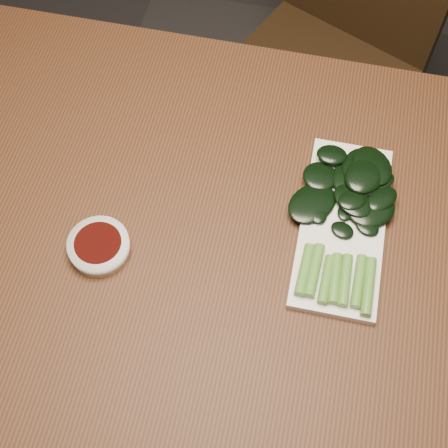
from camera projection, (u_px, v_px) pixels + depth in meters
ground at (224, 365)px, 1.64m from camera, size 6.00×6.00×0.00m
table at (224, 251)px, 1.05m from camera, size 1.40×0.80×0.75m
chair_far at (332, 48)px, 1.53m from camera, size 0.55×0.55×0.89m
sauce_bowl at (99, 247)px, 0.95m from camera, size 0.09×0.09×0.03m
serving_plate at (342, 225)px, 0.98m from camera, size 0.13×0.31×0.01m
gai_lan at (352, 202)px, 0.98m from camera, size 0.19×0.30×0.03m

